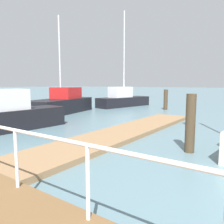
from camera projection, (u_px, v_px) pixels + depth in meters
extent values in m
cube|color=#93704C|center=(121.00, 133.00, 9.93)|extent=(12.73, 2.00, 0.18)
cylinder|color=white|center=(88.00, 183.00, 3.04)|extent=(0.06, 0.06, 1.05)
cylinder|color=white|center=(16.00, 159.00, 4.00)|extent=(0.06, 0.06, 1.05)
cylinder|color=#473826|center=(166.00, 100.00, 19.73)|extent=(0.35, 0.35, 1.78)
cylinder|color=#473826|center=(190.00, 123.00, 7.37)|extent=(0.32, 0.32, 1.94)
cylinder|color=brown|center=(193.00, 111.00, 11.64)|extent=(0.27, 0.27, 1.73)
cube|color=black|center=(124.00, 102.00, 22.67)|extent=(6.37, 2.81, 0.94)
cube|color=white|center=(120.00, 92.00, 22.22)|extent=(2.46, 1.71, 1.03)
cylinder|color=silver|center=(124.00, 55.00, 22.10)|extent=(0.12, 0.12, 8.33)
cube|color=black|center=(61.00, 106.00, 17.53)|extent=(6.49, 3.52, 1.10)
cube|color=red|center=(66.00, 93.00, 18.07)|extent=(2.36, 2.16, 0.89)
cylinder|color=silver|center=(60.00, 58.00, 17.08)|extent=(0.12, 0.12, 6.24)
cube|color=black|center=(23.00, 118.00, 11.49)|extent=(4.15, 1.82, 1.01)
cube|color=white|center=(9.00, 99.00, 10.85)|extent=(1.61, 1.33, 1.00)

